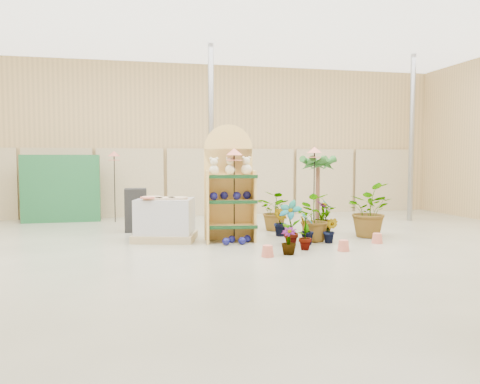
% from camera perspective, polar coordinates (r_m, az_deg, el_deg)
% --- Properties ---
extents(room, '(15.20, 12.10, 4.70)m').
position_cam_1_polar(room, '(9.08, -1.08, 7.38)').
color(room, gray).
rests_on(room, ground).
extents(display_shelf, '(1.07, 0.75, 2.40)m').
position_cam_1_polar(display_shelf, '(9.65, -1.32, 0.54)').
color(display_shelf, '#E0B561').
rests_on(display_shelf, ground).
extents(teddy_bears, '(0.88, 0.22, 0.37)m').
position_cam_1_polar(teddy_bears, '(9.53, -1.05, 3.02)').
color(teddy_bears, beige).
rests_on(teddy_bears, display_shelf).
extents(gazing_balls_shelf, '(0.88, 0.30, 0.17)m').
position_cam_1_polar(gazing_balls_shelf, '(9.53, -1.17, -0.44)').
color(gazing_balls_shelf, navy).
rests_on(gazing_balls_shelf, display_shelf).
extents(gazing_balls_floor, '(0.63, 0.39, 0.15)m').
position_cam_1_polar(gazing_balls_floor, '(9.35, -0.39, -5.87)').
color(gazing_balls_floor, navy).
rests_on(gazing_balls_floor, ground).
extents(pallet_stack, '(1.44, 1.30, 0.91)m').
position_cam_1_polar(pallet_stack, '(9.82, -9.12, -3.33)').
color(pallet_stack, tan).
rests_on(pallet_stack, ground).
extents(charcoal_planters, '(0.50, 0.50, 1.00)m').
position_cam_1_polar(charcoal_planters, '(11.17, -12.60, -2.15)').
color(charcoal_planters, black).
rests_on(charcoal_planters, ground).
extents(trellis_stock, '(2.00, 0.30, 1.80)m').
position_cam_1_polar(trellis_stock, '(13.37, -20.98, 0.40)').
color(trellis_stock, '#1C5D30').
rests_on(trellis_stock, ground).
extents(offer_sign, '(0.50, 0.08, 2.20)m').
position_cam_1_polar(offer_sign, '(11.12, -2.62, 3.43)').
color(offer_sign, gray).
rests_on(offer_sign, ground).
extents(bird_table_front, '(0.34, 0.34, 1.90)m').
position_cam_1_polar(bird_table_front, '(9.47, -0.71, 4.53)').
color(bird_table_front, black).
rests_on(bird_table_front, ground).
extents(bird_table_right, '(0.34, 0.34, 1.97)m').
position_cam_1_polar(bird_table_right, '(10.87, 9.06, 4.72)').
color(bird_table_right, black).
rests_on(bird_table_right, ground).
extents(bird_table_back, '(0.34, 0.34, 1.90)m').
position_cam_1_polar(bird_table_back, '(12.88, -15.10, 4.24)').
color(bird_table_back, black).
rests_on(bird_table_back, ground).
extents(palm, '(0.70, 0.70, 1.87)m').
position_cam_1_polar(palm, '(11.24, 9.49, 3.55)').
color(palm, brown).
rests_on(palm, ground).
extents(potted_plant_0, '(0.56, 0.55, 0.90)m').
position_cam_1_polar(potted_plant_0, '(9.08, 6.14, -3.82)').
color(potted_plant_0, '#235F22').
rests_on(potted_plant_0, ground).
extents(potted_plant_1, '(0.41, 0.41, 0.58)m').
position_cam_1_polar(potted_plant_1, '(9.28, 8.10, -4.64)').
color(potted_plant_1, '#235F22').
rests_on(potted_plant_1, ground).
extents(potted_plant_2, '(1.02, 1.08, 0.95)m').
position_cam_1_polar(potted_plant_2, '(9.71, 8.81, -3.15)').
color(potted_plant_2, '#235F22').
rests_on(potted_plant_2, ground).
extents(potted_plant_3, '(0.44, 0.44, 0.74)m').
position_cam_1_polar(potted_plant_3, '(10.79, 10.14, -3.02)').
color(potted_plant_3, '#235F22').
rests_on(potted_plant_3, ground).
extents(potted_plant_4, '(0.43, 0.50, 0.80)m').
position_cam_1_polar(potted_plant_4, '(11.21, 10.46, -2.62)').
color(potted_plant_4, '#235F22').
rests_on(potted_plant_4, ground).
extents(potted_plant_5, '(0.34, 0.39, 0.63)m').
position_cam_1_polar(potted_plant_5, '(10.24, 5.01, -3.67)').
color(potted_plant_5, '#235F22').
rests_on(potted_plant_5, ground).
extents(potted_plant_6, '(1.09, 1.11, 0.93)m').
position_cam_1_polar(potted_plant_6, '(11.06, 4.44, -2.30)').
color(potted_plant_6, '#235F22').
rests_on(potted_plant_6, ground).
extents(potted_plant_7, '(0.37, 0.37, 0.48)m').
position_cam_1_polar(potted_plant_7, '(8.33, 5.95, -5.95)').
color(potted_plant_7, '#235F22').
rests_on(potted_plant_7, ground).
extents(potted_plant_8, '(0.41, 0.48, 0.77)m').
position_cam_1_polar(potted_plant_8, '(8.74, 7.98, -4.54)').
color(potted_plant_8, '#235F22').
rests_on(potted_plant_8, ground).
extents(potted_plant_9, '(0.36, 0.35, 0.52)m').
position_cam_1_polar(potted_plant_9, '(9.55, 10.96, -4.62)').
color(potted_plant_9, '#235F22').
rests_on(potted_plant_9, ground).
extents(potted_plant_10, '(1.09, 1.20, 1.16)m').
position_cam_1_polar(potted_plant_10, '(10.50, 15.16, -2.13)').
color(potted_plant_10, '#235F22').
rests_on(potted_plant_10, ground).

